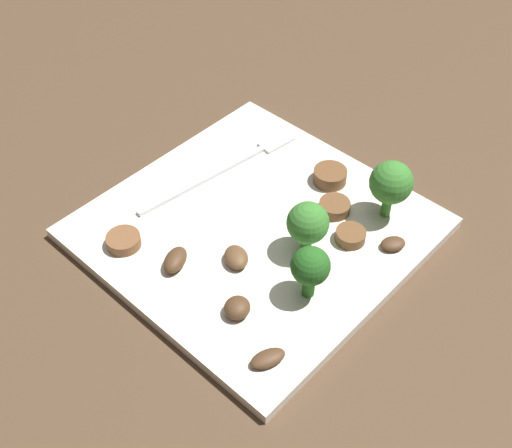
# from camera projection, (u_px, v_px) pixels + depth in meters

# --- Properties ---
(ground_plane) EXTENTS (1.40, 1.40, 0.00)m
(ground_plane) POSITION_uv_depth(u_px,v_px,m) (256.00, 232.00, 0.58)
(ground_plane) COLOR #4C3826
(plate) EXTENTS (0.26, 0.26, 0.01)m
(plate) POSITION_uv_depth(u_px,v_px,m) (256.00, 228.00, 0.58)
(plate) COLOR white
(plate) RESTS_ON ground_plane
(fork) EXTENTS (0.18, 0.04, 0.00)m
(fork) POSITION_uv_depth(u_px,v_px,m) (230.00, 166.00, 0.62)
(fork) COLOR silver
(fork) RESTS_ON plate
(broccoli_floret_0) EXTENTS (0.04, 0.04, 0.05)m
(broccoli_floret_0) POSITION_uv_depth(u_px,v_px,m) (308.00, 224.00, 0.53)
(broccoli_floret_0) COLOR #408630
(broccoli_floret_0) RESTS_ON plate
(broccoli_floret_1) EXTENTS (0.04, 0.04, 0.06)m
(broccoli_floret_1) POSITION_uv_depth(u_px,v_px,m) (391.00, 183.00, 0.55)
(broccoli_floret_1) COLOR #408630
(broccoli_floret_1) RESTS_ON plate
(broccoli_floret_2) EXTENTS (0.03, 0.03, 0.05)m
(broccoli_floret_2) POSITION_uv_depth(u_px,v_px,m) (310.00, 267.00, 0.50)
(broccoli_floret_2) COLOR #296420
(broccoli_floret_2) RESTS_ON plate
(sausage_slice_0) EXTENTS (0.04, 0.04, 0.01)m
(sausage_slice_0) POSITION_uv_depth(u_px,v_px,m) (124.00, 241.00, 0.55)
(sausage_slice_0) COLOR brown
(sausage_slice_0) RESTS_ON plate
(sausage_slice_1) EXTENTS (0.04, 0.04, 0.01)m
(sausage_slice_1) POSITION_uv_depth(u_px,v_px,m) (330.00, 176.00, 0.61)
(sausage_slice_1) COLOR brown
(sausage_slice_1) RESTS_ON plate
(sausage_slice_2) EXTENTS (0.03, 0.03, 0.01)m
(sausage_slice_2) POSITION_uv_depth(u_px,v_px,m) (351.00, 236.00, 0.56)
(sausage_slice_2) COLOR brown
(sausage_slice_2) RESTS_ON plate
(sausage_slice_3) EXTENTS (0.04, 0.04, 0.01)m
(sausage_slice_3) POSITION_uv_depth(u_px,v_px,m) (334.00, 207.00, 0.58)
(sausage_slice_3) COLOR brown
(sausage_slice_3) RESTS_ON plate
(mushroom_0) EXTENTS (0.03, 0.03, 0.01)m
(mushroom_0) POSITION_uv_depth(u_px,v_px,m) (236.00, 257.00, 0.54)
(mushroom_0) COLOR brown
(mushroom_0) RESTS_ON plate
(mushroom_1) EXTENTS (0.03, 0.03, 0.01)m
(mushroom_1) POSITION_uv_depth(u_px,v_px,m) (237.00, 308.00, 0.50)
(mushroom_1) COLOR #4C331E
(mushroom_1) RESTS_ON plate
(mushroom_2) EXTENTS (0.03, 0.02, 0.01)m
(mushroom_2) POSITION_uv_depth(u_px,v_px,m) (268.00, 358.00, 0.47)
(mushroom_2) COLOR #4C331E
(mushroom_2) RESTS_ON plate
(mushroom_3) EXTENTS (0.03, 0.03, 0.01)m
(mushroom_3) POSITION_uv_depth(u_px,v_px,m) (175.00, 260.00, 0.53)
(mushroom_3) COLOR #4C331E
(mushroom_3) RESTS_ON plate
(mushroom_4) EXTENTS (0.03, 0.02, 0.01)m
(mushroom_4) POSITION_uv_depth(u_px,v_px,m) (393.00, 244.00, 0.55)
(mushroom_4) COLOR #4C331E
(mushroom_4) RESTS_ON plate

